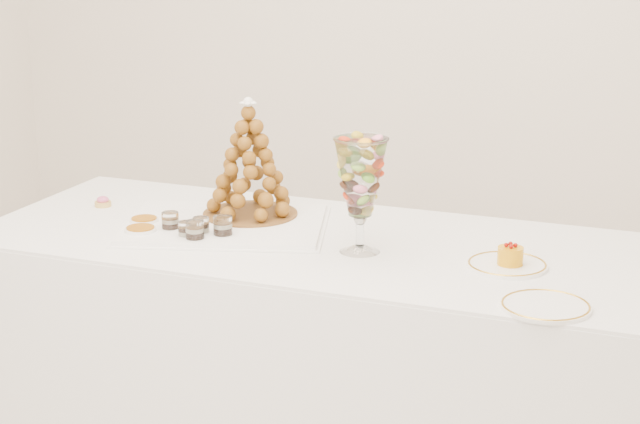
% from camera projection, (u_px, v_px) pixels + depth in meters
% --- Properties ---
extents(buffet_table, '(2.16, 0.91, 0.81)m').
position_uv_depth(buffet_table, '(323.00, 363.00, 3.35)').
color(buffet_table, white).
rests_on(buffet_table, ground).
extents(lace_tray, '(0.72, 0.62, 0.02)m').
position_uv_depth(lace_tray, '(225.00, 225.00, 3.35)').
color(lace_tray, white).
rests_on(lace_tray, buffet_table).
extents(macaron_vase, '(0.15, 0.15, 0.34)m').
position_uv_depth(macaron_vase, '(361.00, 179.00, 3.07)').
color(macaron_vase, white).
rests_on(macaron_vase, buffet_table).
extents(cake_plate, '(0.23, 0.23, 0.01)m').
position_uv_depth(cake_plate, '(507.00, 265.00, 2.99)').
color(cake_plate, white).
rests_on(cake_plate, buffet_table).
extents(spare_plate, '(0.23, 0.23, 0.01)m').
position_uv_depth(spare_plate, '(546.00, 306.00, 2.69)').
color(spare_plate, white).
rests_on(spare_plate, buffet_table).
extents(pink_tart, '(0.06, 0.06, 0.04)m').
position_uv_depth(pink_tart, '(103.00, 202.00, 3.59)').
color(pink_tart, tan).
rests_on(pink_tart, buffet_table).
extents(verrine_a, '(0.06, 0.06, 0.07)m').
position_uv_depth(verrine_a, '(170.00, 223.00, 3.28)').
color(verrine_a, white).
rests_on(verrine_a, buffet_table).
extents(verrine_b, '(0.06, 0.06, 0.07)m').
position_uv_depth(verrine_b, '(201.00, 228.00, 3.24)').
color(verrine_b, white).
rests_on(verrine_b, buffet_table).
extents(verrine_c, '(0.07, 0.07, 0.08)m').
position_uv_depth(verrine_c, '(223.00, 229.00, 3.21)').
color(verrine_c, white).
rests_on(verrine_c, buffet_table).
extents(verrine_d, '(0.05, 0.05, 0.06)m').
position_uv_depth(verrine_d, '(186.00, 232.00, 3.21)').
color(verrine_d, white).
rests_on(verrine_d, buffet_table).
extents(verrine_e, '(0.07, 0.07, 0.07)m').
position_uv_depth(verrine_e, '(195.00, 233.00, 3.18)').
color(verrine_e, white).
rests_on(verrine_e, buffet_table).
extents(ramekin_back, '(0.09, 0.09, 0.03)m').
position_uv_depth(ramekin_back, '(144.00, 223.00, 3.36)').
color(ramekin_back, white).
rests_on(ramekin_back, buffet_table).
extents(ramekin_front, '(0.10, 0.10, 0.03)m').
position_uv_depth(ramekin_front, '(141.00, 233.00, 3.25)').
color(ramekin_front, white).
rests_on(ramekin_front, buffet_table).
extents(croquembouche, '(0.30, 0.30, 0.38)m').
position_uv_depth(croquembouche, '(249.00, 158.00, 3.38)').
color(croquembouche, brown).
rests_on(croquembouche, lace_tray).
extents(mousse_cake, '(0.07, 0.07, 0.06)m').
position_uv_depth(mousse_cake, '(510.00, 255.00, 2.98)').
color(mousse_cake, orange).
rests_on(mousse_cake, cake_plate).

